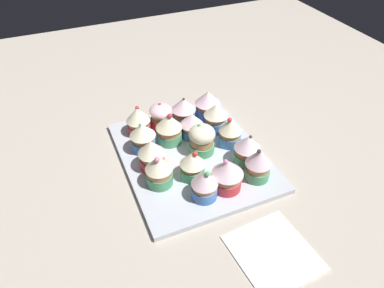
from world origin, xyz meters
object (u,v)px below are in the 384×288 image
Objects in this scene: cupcake_0 at (138,120)px; napkin at (273,252)px; cupcake_8 at (184,110)px; cupcake_15 at (247,149)px; cupcake_2 at (152,154)px; cupcake_16 at (258,163)px; cupcake_3 at (159,170)px; cupcake_9 at (192,125)px; cupcake_13 at (216,116)px; cupcake_4 at (161,116)px; cupcake_14 at (229,130)px; cupcake_12 at (208,103)px; cupcake_7 at (204,184)px; cupcake_5 at (169,128)px; cupcake_1 at (143,136)px; cupcake_6 at (192,164)px; cupcake_10 at (202,139)px; baking_tray at (192,156)px; cupcake_11 at (227,174)px.

cupcake_0 reaches higher than napkin.
cupcake_8 and cupcake_15 have the same top height.
cupcake_2 is 0.91× the size of cupcake_16.
cupcake_0 reaches higher than cupcake_15.
cupcake_9 is at bearing 133.95° from cupcake_3.
cupcake_13 is (-0.26, 6.56, 0.45)cm from cupcake_9.
cupcake_16 is (24.94, 12.90, 0.64)cm from cupcake_4.
cupcake_16 is at bearing 159.18° from napkin.
cupcake_14 is at bearing 167.92° from napkin.
cupcake_16 is (24.74, 0.15, 0.05)cm from cupcake_12.
cupcake_8 is (-25.21, 5.74, 0.25)cm from cupcake_7.
cupcake_0 is at bearing -136.67° from cupcake_5.
cupcake_13 reaches higher than cupcake_7.
cupcake_8 is at bearing 88.20° from cupcake_0.
cupcake_0 is at bearing -90.83° from cupcake_12.
cupcake_1 is at bearing -123.20° from cupcake_15.
cupcake_9 is (6.00, -0.33, -0.35)cm from cupcake_8.
cupcake_12 is 1.02× the size of cupcake_13.
cupcake_14 is (6.11, 12.94, -0.31)cm from cupcake_5.
cupcake_1 is 18.91cm from cupcake_13.
cupcake_6 and cupcake_7 have the same top height.
cupcake_10 is (-6.91, 5.25, 0.15)cm from cupcake_6.
cupcake_9 is (-19.20, 5.41, -0.09)cm from cupcake_7.
cupcake_0 reaches higher than cupcake_9.
cupcake_3 is at bearing -3.23° from cupcake_0.
cupcake_16 is (18.37, 19.61, 0.17)cm from cupcake_1.
cupcake_4 is 13.58cm from cupcake_10.
baking_tray is 13.51cm from cupcake_4.
cupcake_12 is at bearing -178.26° from cupcake_15.
cupcake_9 is at bearing 164.26° from cupcake_7.
cupcake_15 is (7.29, 7.82, 0.00)cm from cupcake_10.
baking_tray is 4.54× the size of cupcake_5.
cupcake_2 is at bearing -86.54° from cupcake_10.
cupcake_11 is 0.53× the size of napkin.
cupcake_9 is at bearing 60.96° from cupcake_0.
napkin is at bearing 0.68° from cupcake_8.
cupcake_6 is at bearing -60.20° from cupcake_14.
cupcake_9 is 20.01cm from cupcake_16.
cupcake_6 is 17.84cm from cupcake_13.
cupcake_10 reaches higher than napkin.
cupcake_3 is at bearing -20.52° from cupcake_4.
cupcake_13 reaches higher than cupcake_4.
cupcake_3 is at bearing -47.21° from cupcake_12.
cupcake_2 is at bearing -86.49° from baking_tray.
cupcake_12 is at bearing 141.83° from baking_tray.
cupcake_15 is at bearing 56.80° from cupcake_1.
cupcake_9 is 6.58cm from cupcake_13.
cupcake_15 is at bearing 86.27° from cupcake_3.
cupcake_1 is 1.03× the size of cupcake_2.
baking_tray is 2.59× the size of napkin.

